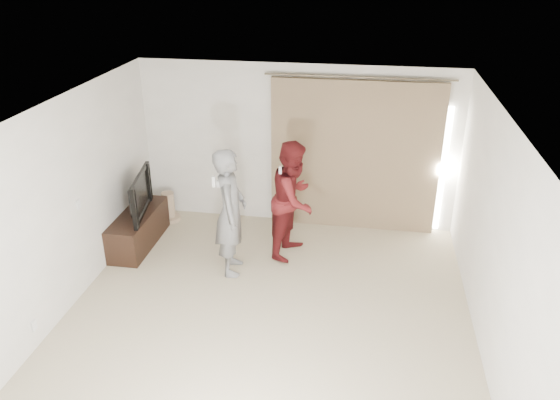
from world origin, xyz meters
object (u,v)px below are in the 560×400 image
(tv_console, at_px, (139,229))
(tv, at_px, (134,194))
(person_woman, at_px, (294,199))
(person_man, at_px, (231,212))

(tv_console, bearing_deg, tv, 0.00)
(person_woman, bearing_deg, tv, -176.30)
(tv_console, relative_size, person_woman, 0.78)
(tv, bearing_deg, person_woman, -96.63)
(person_woman, bearing_deg, person_man, -141.21)
(person_man, bearing_deg, person_woman, 38.79)
(tv, distance_m, person_woman, 2.37)
(tv_console, relative_size, person_man, 0.75)
(tv_console, distance_m, tv, 0.58)
(tv, bearing_deg, person_man, -116.86)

